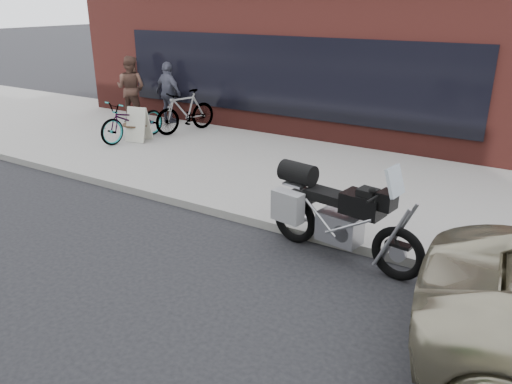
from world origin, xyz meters
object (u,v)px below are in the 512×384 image
object	(u,v)px
bicycle_rear	(185,111)
cafe_table	(136,125)
cafe_patron_right	(168,93)
cafe_patron_left	(131,88)
sandwich_sign	(138,124)
motorcycle	(333,214)
bicycle_front	(133,120)

from	to	relation	value
bicycle_rear	cafe_table	distance (m)	1.40
cafe_table	cafe_patron_right	size ratio (longest dim) A/B	0.40
bicycle_rear	cafe_patron_left	xyz separation A→B (m)	(-2.35, 0.38, 0.37)
sandwich_sign	cafe_table	xyz separation A→B (m)	(-0.19, 0.11, -0.07)
bicycle_rear	cafe_patron_left	size ratio (longest dim) A/B	1.01
motorcycle	bicycle_front	xyz separation A→B (m)	(-6.76, 2.84, -0.01)
motorcycle	sandwich_sign	bearing A→B (deg)	165.52
bicycle_rear	cafe_table	size ratio (longest dim) A/B	2.73
sandwich_sign	cafe_patron_left	xyz separation A→B (m)	(-1.90, 1.71, 0.50)
cafe_table	sandwich_sign	bearing A→B (deg)	-30.98
sandwich_sign	cafe_patron_left	distance (m)	2.61
sandwich_sign	cafe_patron_left	world-z (taller)	cafe_patron_left
motorcycle	bicycle_front	distance (m)	7.33
sandwich_sign	cafe_patron_right	bearing A→B (deg)	97.95
cafe_patron_right	cafe_patron_left	bearing A→B (deg)	22.81
cafe_patron_left	cafe_patron_right	xyz separation A→B (m)	(1.22, 0.27, -0.06)
motorcycle	cafe_patron_left	xyz separation A→B (m)	(-8.51, 4.58, 0.41)
cafe_table	cafe_patron_left	distance (m)	2.42
motorcycle	cafe_patron_right	size ratio (longest dim) A/B	1.42
bicycle_front	cafe_patron_right	bearing A→B (deg)	110.70
bicycle_front	cafe_patron_right	world-z (taller)	cafe_patron_right
sandwich_sign	cafe_patron_right	world-z (taller)	cafe_patron_right
bicycle_rear	cafe_table	bearing A→B (deg)	-101.20
sandwich_sign	cafe_table	world-z (taller)	sandwich_sign
bicycle_rear	cafe_patron_right	world-z (taller)	cafe_patron_right
cafe_patron_left	cafe_patron_right	bearing A→B (deg)	176.62
bicycle_rear	cafe_patron_left	world-z (taller)	cafe_patron_left
cafe_table	cafe_patron_left	xyz separation A→B (m)	(-1.72, 1.60, 0.57)
bicycle_front	cafe_table	world-z (taller)	bicycle_front
motorcycle	cafe_patron_right	xyz separation A→B (m)	(-7.29, 4.85, 0.35)
cafe_patron_left	bicycle_front	bearing A→B (deg)	119.19
bicycle_front	bicycle_rear	world-z (taller)	bicycle_rear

